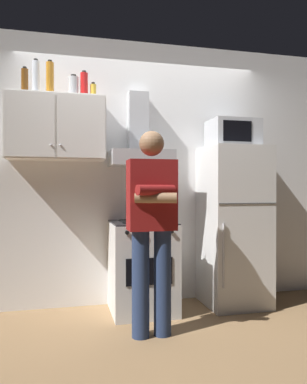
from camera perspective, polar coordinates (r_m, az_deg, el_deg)
name	(u,v)px	position (r m, az deg, el deg)	size (l,w,h in m)	color
ground_plane	(154,320)	(3.53, 0.00, -18.99)	(7.00, 7.00, 0.00)	olive
back_wall_tiled	(140,172)	(3.92, -2.06, 3.02)	(4.80, 0.10, 2.70)	white
upper_cabinet	(56,128)	(3.66, -14.69, 9.47)	(0.90, 0.37, 0.60)	white
stove_oven	(142,266)	(3.64, -1.72, -11.32)	(0.60, 0.62, 0.87)	silver
range_hood	(140,146)	(3.71, -2.13, 6.99)	(0.60, 0.44, 0.75)	#B7BABF
refrigerator	(234,226)	(3.89, 12.16, -5.09)	(0.60, 0.62, 1.60)	silver
microwave	(233,134)	(3.93, 12.07, 8.71)	(0.48, 0.37, 0.28)	#B7BABF
person_standing	(152,224)	(2.97, -0.26, -4.88)	(0.38, 0.33, 1.64)	navy
cooking_pot	(159,216)	(3.49, 0.78, -3.75)	(0.30, 0.20, 0.09)	#B7BABF
bottle_liquor_amber	(50,79)	(3.76, -15.57, 16.37)	(0.07, 0.07, 0.33)	#B7721E
bottle_spice_jar	(93,91)	(3.75, -9.23, 15.02)	(0.06, 0.06, 0.15)	gold
bottle_vodka_clear	(36,78)	(3.77, -17.58, 16.34)	(0.07, 0.07, 0.33)	silver
bottle_canister_steel	(74,87)	(3.74, -12.14, 15.50)	(0.09, 0.09, 0.21)	#B2B5BA
bottle_beer_brown	(25,82)	(3.78, -19.11, 15.69)	(0.06, 0.06, 0.26)	brown
bottle_soda_red	(84,85)	(3.75, -10.58, 15.81)	(0.07, 0.07, 0.25)	red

